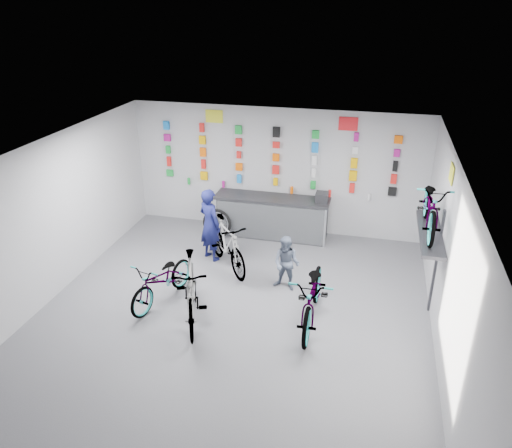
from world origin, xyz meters
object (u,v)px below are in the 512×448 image
(clerk, at_px, (210,225))
(bike_center, at_px, (191,290))
(bike_right, at_px, (314,295))
(bike_left, at_px, (162,280))
(customer, at_px, (287,264))
(counter, at_px, (272,217))
(bike_service, at_px, (227,244))

(clerk, bearing_deg, bike_center, 131.72)
(bike_right, relative_size, clerk, 1.28)
(bike_left, bearing_deg, bike_center, -14.80)
(bike_center, height_order, customer, bike_center)
(bike_left, distance_m, customer, 2.39)
(bike_center, relative_size, bike_right, 0.96)
(counter, relative_size, customer, 2.41)
(bike_left, bearing_deg, customer, 39.37)
(counter, relative_size, bike_left, 1.55)
(clerk, bearing_deg, customer, -173.16)
(bike_service, distance_m, customer, 1.46)
(bike_right, relative_size, bike_service, 1.13)
(bike_right, relative_size, customer, 1.86)
(bike_left, bearing_deg, counter, 81.63)
(bike_center, distance_m, bike_service, 1.93)
(bike_right, distance_m, clerk, 3.11)
(counter, xyz_separation_m, bike_center, (-0.65, -3.66, 0.12))
(bike_center, relative_size, customer, 1.79)
(bike_left, distance_m, bike_right, 2.83)
(clerk, bearing_deg, bike_service, 176.89)
(bike_left, xyz_separation_m, bike_service, (0.80, 1.51, 0.10))
(bike_service, distance_m, clerk, 0.63)
(counter, relative_size, clerk, 1.66)
(counter, distance_m, bike_right, 3.54)
(bike_left, xyz_separation_m, bike_center, (0.73, -0.42, 0.15))
(bike_service, bearing_deg, customer, -60.61)
(bike_service, relative_size, customer, 1.65)
(counter, bearing_deg, bike_left, -113.16)
(counter, bearing_deg, clerk, -126.98)
(counter, distance_m, customer, 2.38)
(customer, bearing_deg, counter, 120.92)
(bike_service, xyz_separation_m, clerk, (-0.47, 0.33, 0.26))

